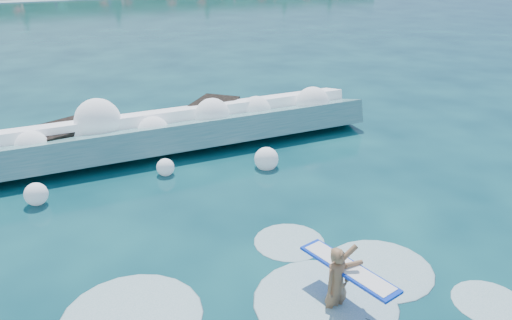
% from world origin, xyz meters
% --- Properties ---
extents(ground, '(200.00, 200.00, 0.00)m').
position_xyz_m(ground, '(0.00, 0.00, 0.00)').
color(ground, '#072D3A').
rests_on(ground, ground).
extents(wet_band, '(140.00, 5.00, 0.08)m').
position_xyz_m(wet_band, '(0.00, 67.00, 0.04)').
color(wet_band, silver).
rests_on(wet_band, ground).
extents(breaking_wave, '(18.23, 2.83, 1.57)m').
position_xyz_m(breaking_wave, '(-1.27, 7.05, 0.55)').
color(breaking_wave, teal).
rests_on(breaking_wave, ground).
extents(rock_cluster, '(8.25, 3.16, 1.31)m').
position_xyz_m(rock_cluster, '(-0.48, 7.89, 0.42)').
color(rock_cluster, black).
rests_on(rock_cluster, ground).
extents(surfer_with_board, '(1.13, 2.88, 1.67)m').
position_xyz_m(surfer_with_board, '(1.00, -3.08, 0.62)').
color(surfer_with_board, '#946745').
rests_on(surfer_with_board, ground).
extents(wave_spray, '(15.67, 4.89, 2.08)m').
position_xyz_m(wave_spray, '(-0.86, 6.89, 0.95)').
color(wave_spray, white).
rests_on(wave_spray, ground).
extents(surf_foam, '(9.01, 5.61, 0.15)m').
position_xyz_m(surf_foam, '(0.12, -2.42, 0.00)').
color(surf_foam, silver).
rests_on(surf_foam, ground).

